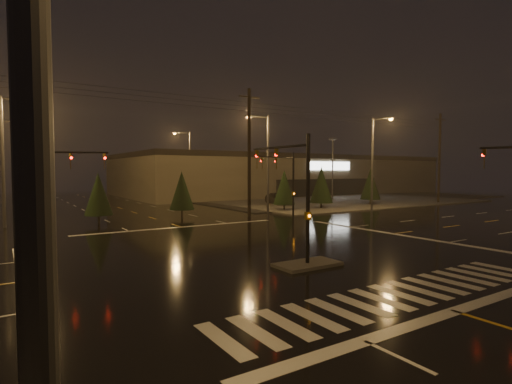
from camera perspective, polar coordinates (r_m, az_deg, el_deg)
ground at (r=21.77m, az=0.50°, el=-8.44°), size 140.00×140.00×0.00m
sidewalk_ne at (r=63.61m, az=8.36°, el=-0.87°), size 36.00×36.00×0.12m
median_island at (r=18.62m, az=7.36°, el=-10.21°), size 3.00×1.60×0.15m
crosswalk at (r=15.28m, az=19.86°, el=-13.58°), size 15.00×2.60×0.01m
stop_bar_near at (r=14.22m, az=26.49°, el=-14.99°), size 16.00×0.50×0.01m
stop_bar_far at (r=31.43m, az=-10.58°, el=-4.94°), size 16.00×0.50×0.01m
parking_lot at (r=65.58m, az=12.81°, el=-0.82°), size 50.00×24.00×0.08m
retail_building at (r=79.09m, az=3.51°, el=2.65°), size 60.20×28.30×7.20m
signal_mast_median at (r=18.85m, az=5.62°, el=1.26°), size 0.25×4.59×6.00m
signal_mast_ne at (r=35.11m, az=4.44°, el=2.13°), size 4.84×1.86×6.00m
signal_mast_nw at (r=28.09m, az=-28.22°, el=1.57°), size 4.84×1.86×6.00m
streetlight_1 at (r=35.90m, az=-31.98°, el=4.91°), size 2.77×0.32×10.00m
streetlight_2 at (r=51.89m, az=-32.20°, el=4.18°), size 2.77×0.32×10.00m
streetlight_3 at (r=40.88m, az=1.36°, el=5.08°), size 2.77×0.32×10.00m
streetlight_4 at (r=58.53m, az=-9.69°, el=4.41°), size 2.77×0.32×10.00m
streetlight_6 at (r=44.50m, az=16.60°, el=4.78°), size 0.32×2.77×10.00m
utility_pole_1 at (r=37.49m, az=-0.97°, el=5.77°), size 2.20×0.32×12.00m
utility_pole_2 at (r=59.05m, az=24.73°, el=4.48°), size 2.20×0.32×12.00m
conifer_0 at (r=43.63m, az=4.05°, el=0.69°), size 2.39×2.39×4.44m
conifer_1 at (r=46.36m, az=9.31°, el=1.04°), size 2.65×2.65×4.84m
conifer_2 at (r=53.30m, az=16.03°, el=1.14°), size 2.56×2.56×4.70m
conifer_3 at (r=35.17m, az=-21.60°, el=-0.25°), size 2.25×2.25×4.22m
conifer_4 at (r=38.13m, az=-10.55°, el=0.22°), size 2.31×2.31×4.32m
car_parked at (r=51.12m, az=3.18°, el=-0.92°), size 2.76×5.13×1.66m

